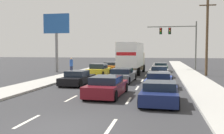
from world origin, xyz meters
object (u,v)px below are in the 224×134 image
(pedestrian_near_corner, at_px, (71,66))
(box_truck, at_px, (132,56))
(car_white, at_px, (160,72))
(utility_pole_mid, at_px, (207,37))
(car_maroon, at_px, (107,87))
(traffic_signal_mast, at_px, (176,35))
(car_yellow, at_px, (99,70))
(car_black, at_px, (78,78))
(car_orange, at_px, (111,67))
(car_blue, at_px, (159,80))
(car_gray, at_px, (122,76))
(car_green, at_px, (161,67))
(roadside_billboard, at_px, (56,31))
(car_navy, at_px, (160,93))

(pedestrian_near_corner, bearing_deg, box_truck, 21.95)
(car_white, xyz_separation_m, utility_pole_mid, (5.15, 2.27, 3.82))
(car_maroon, bearing_deg, traffic_signal_mast, 77.64)
(car_yellow, xyz_separation_m, pedestrian_near_corner, (-3.42, 0.53, 0.47))
(utility_pole_mid, bearing_deg, car_white, -156.21)
(box_truck, relative_size, car_white, 2.11)
(car_black, distance_m, traffic_signal_mast, 21.81)
(car_orange, distance_m, car_black, 14.37)
(car_yellow, relative_size, car_maroon, 0.93)
(car_black, distance_m, car_blue, 6.65)
(car_yellow, bearing_deg, traffic_signal_mast, 53.07)
(box_truck, relative_size, pedestrian_near_corner, 4.55)
(car_maroon, distance_m, car_blue, 5.52)
(car_gray, xyz_separation_m, car_green, (3.34, 12.56, -0.02))
(traffic_signal_mast, distance_m, roadside_billboard, 17.45)
(car_white, distance_m, utility_pole_mid, 6.80)
(car_blue, bearing_deg, utility_pole_mid, 63.77)
(car_blue, bearing_deg, pedestrian_near_corner, 140.84)
(car_yellow, xyz_separation_m, car_green, (6.80, 7.60, -0.07))
(car_white, height_order, car_blue, car_white)
(car_black, relative_size, utility_pole_mid, 0.53)
(car_maroon, height_order, traffic_signal_mast, traffic_signal_mast)
(car_yellow, height_order, box_truck, box_truck)
(box_truck, distance_m, car_white, 4.76)
(pedestrian_near_corner, bearing_deg, car_black, -66.52)
(utility_pole_mid, bearing_deg, car_black, -139.12)
(car_orange, relative_size, car_gray, 0.94)
(car_black, xyz_separation_m, car_maroon, (3.49, -4.69, 0.05))
(car_navy, bearing_deg, traffic_signal_mast, 85.53)
(traffic_signal_mast, bearing_deg, car_green, -116.30)
(car_maroon, xyz_separation_m, car_white, (3.08, 12.57, -0.03))
(car_orange, xyz_separation_m, car_blue, (6.76, -14.54, -0.04))
(box_truck, xyz_separation_m, traffic_signal_mast, (5.58, 8.58, 3.04))
(car_orange, relative_size, car_black, 0.98)
(car_green, relative_size, car_navy, 1.07)
(car_orange, distance_m, car_white, 9.33)
(traffic_signal_mast, bearing_deg, car_orange, -150.44)
(car_maroon, relative_size, car_green, 1.03)
(car_blue, bearing_deg, roadside_billboard, 138.95)
(car_orange, height_order, box_truck, box_truck)
(car_white, bearing_deg, car_yellow, -177.54)
(car_blue, relative_size, roadside_billboard, 0.60)
(car_green, height_order, utility_pole_mid, utility_pole_mid)
(box_truck, xyz_separation_m, car_white, (3.38, -2.96, -1.59))
(car_orange, height_order, roadside_billboard, roadside_billboard)
(box_truck, height_order, car_green, box_truck)
(traffic_signal_mast, distance_m, utility_pole_mid, 9.76)
(pedestrian_near_corner, bearing_deg, utility_pole_mid, 7.55)
(car_navy, bearing_deg, car_white, 90.74)
(car_green, relative_size, pedestrian_near_corner, 2.35)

